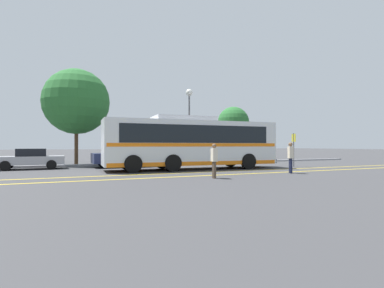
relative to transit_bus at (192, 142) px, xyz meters
name	(u,v)px	position (x,y,z in m)	size (l,w,h in m)	color
ground_plane	(194,169)	(0.12, 0.01, -1.74)	(220.00, 220.00, 0.00)	#38383A
lane_strip_0	(207,172)	(0.01, -2.20, -1.73)	(0.20, 30.99, 0.01)	gold
lane_strip_1	(222,175)	(0.01, -3.97, -1.73)	(0.20, 30.99, 0.01)	gold
curb_strip	(165,163)	(0.01, 5.55, -1.66)	(38.99, 0.36, 0.15)	#99999E
transit_bus	(192,142)	(0.00, 0.00, 0.00)	(11.38, 3.02, 3.33)	silver
parked_car_0	(30,159)	(-9.50, 4.12, -1.06)	(4.11, 1.99, 1.32)	#9E9EA3
parked_car_1	(123,157)	(-3.71, 3.71, -1.00)	(4.13, 2.12, 1.42)	navy
pedestrian_0	(291,156)	(3.89, -4.64, -0.78)	(0.37, 0.47, 1.69)	#191E38
pedestrian_1	(214,159)	(-1.10, -5.23, -0.83)	(0.29, 0.45, 1.60)	brown
bus_stop_sign	(294,146)	(7.49, -0.87, -0.22)	(0.07, 0.40, 2.40)	#59595E
street_lamp	(189,105)	(2.42, 6.27, 3.24)	(0.60, 0.60, 6.39)	#59595E
tree_0	(76,102)	(-6.63, 7.54, 3.21)	(5.09, 5.09, 7.50)	#513823
tree_1	(233,123)	(8.29, 8.71, 2.10)	(3.19, 3.19, 5.45)	#513823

